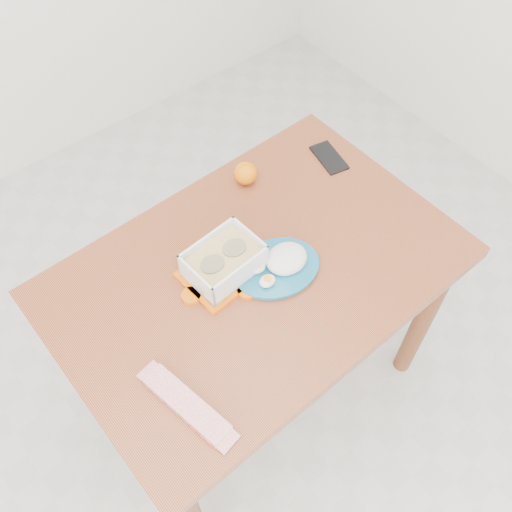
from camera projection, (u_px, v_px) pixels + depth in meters
ground at (249, 458)px, 1.94m from camera, size 3.50×3.50×0.00m
dining_table at (256, 293)px, 1.58m from camera, size 1.07×0.73×0.75m
food_container at (224, 262)px, 1.45m from camera, size 0.23×0.18×0.09m
orange_fruit at (246, 173)px, 1.64m from camera, size 0.07×0.07×0.07m
rice_plate at (280, 264)px, 1.47m from camera, size 0.27×0.27×0.06m
candy_bar at (187, 404)px, 1.27m from camera, size 0.10×0.23×0.02m
smartphone at (329, 158)px, 1.72m from camera, size 0.09×0.14×0.01m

